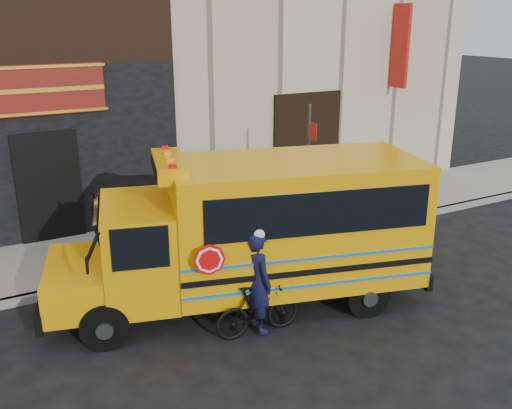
{
  "coord_description": "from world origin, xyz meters",
  "views": [
    {
      "loc": [
        -5.08,
        -8.04,
        5.2
      ],
      "look_at": [
        0.35,
        1.85,
        1.46
      ],
      "focal_mm": 40.0,
      "sensor_mm": 36.0,
      "label": 1
    }
  ],
  "objects": [
    {
      "name": "bicycle",
      "position": [
        -0.9,
        -0.52,
        0.47
      ],
      "size": [
        1.57,
        0.54,
        0.93
      ],
      "primitive_type": "imported",
      "rotation": [
        0.0,
        0.0,
        1.5
      ],
      "color": "black",
      "rests_on": "ground"
    },
    {
      "name": "curb",
      "position": [
        0.0,
        2.6,
        0.07
      ],
      "size": [
        40.0,
        0.2,
        0.15
      ],
      "primitive_type": "cube",
      "color": "gray",
      "rests_on": "ground"
    },
    {
      "name": "cyclist",
      "position": [
        -0.87,
        -0.44,
        0.9
      ],
      "size": [
        0.46,
        0.67,
        1.79
      ],
      "primitive_type": "imported",
      "rotation": [
        0.0,
        0.0,
        1.61
      ],
      "color": "black",
      "rests_on": "ground"
    },
    {
      "name": "school_bus",
      "position": [
        -0.33,
        0.49,
        1.51
      ],
      "size": [
        7.22,
        3.85,
        2.92
      ],
      "color": "black",
      "rests_on": "ground"
    },
    {
      "name": "ground",
      "position": [
        0.0,
        0.0,
        0.0
      ],
      "size": [
        120.0,
        120.0,
        0.0
      ],
      "primitive_type": "plane",
      "color": "black",
      "rests_on": "ground"
    },
    {
      "name": "sidewalk",
      "position": [
        0.0,
        4.1,
        0.07
      ],
      "size": [
        40.0,
        3.0,
        0.15
      ],
      "primitive_type": "cube",
      "color": "gray",
      "rests_on": "ground"
    },
    {
      "name": "sign_pole",
      "position": [
        2.23,
        2.72,
        1.81
      ],
      "size": [
        0.1,
        0.29,
        3.3
      ],
      "color": "#383F3A",
      "rests_on": "ground"
    }
  ]
}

